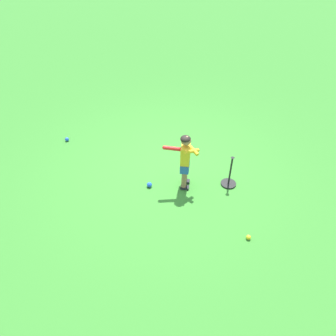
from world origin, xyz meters
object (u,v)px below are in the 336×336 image
child_batter (185,157)px  play_ball_midfield (67,139)px  play_ball_near_batter (249,237)px  batting_tee (229,180)px  play_ball_far_right (149,185)px

child_batter → play_ball_midfield: bearing=51.0°
child_batter → play_ball_near_batter: size_ratio=14.51×
play_ball_midfield → batting_tee: batting_tee is taller
child_batter → play_ball_far_right: (0.06, 0.63, -0.60)m
play_ball_near_batter → batting_tee: bearing=-3.6°
child_batter → play_ball_near_batter: 1.66m
play_ball_far_right → batting_tee: 1.46m
play_ball_midfield → play_ball_far_right: (-1.76, -1.63, 0.01)m
batting_tee → play_ball_midfield: bearing=58.0°
play_ball_near_batter → play_ball_far_right: size_ratio=0.78×
child_batter → play_ball_midfield: size_ratio=12.83×
batting_tee → play_ball_near_batter: bearing=176.4°
play_ball_far_right → batting_tee: (-0.16, -1.45, 0.06)m
play_ball_midfield → batting_tee: bearing=-122.0°
child_batter → play_ball_midfield: 2.97m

